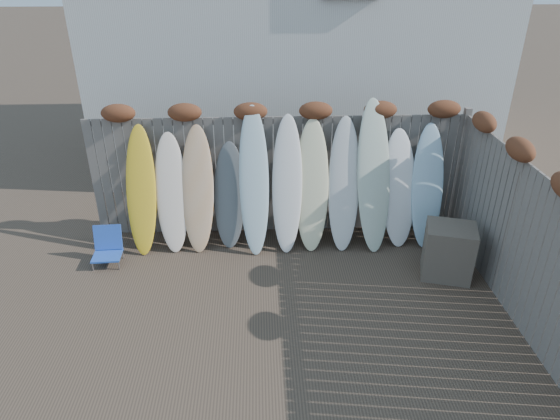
{
  "coord_description": "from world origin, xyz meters",
  "views": [
    {
      "loc": [
        -0.27,
        -5.08,
        4.32
      ],
      "look_at": [
        0.0,
        1.2,
        1.0
      ],
      "focal_mm": 32.0,
      "sensor_mm": 36.0,
      "label": 1
    }
  ],
  "objects_px": {
    "beach_chair": "(108,247)",
    "wooden_crate": "(448,251)",
    "lattice_panel": "(496,214)",
    "surfboard_0": "(141,191)"
  },
  "relations": [
    {
      "from": "lattice_panel",
      "to": "surfboard_0",
      "type": "bearing_deg",
      "value": -178.51
    },
    {
      "from": "beach_chair",
      "to": "wooden_crate",
      "type": "distance_m",
      "value": 5.11
    },
    {
      "from": "lattice_panel",
      "to": "wooden_crate",
      "type": "bearing_deg",
      "value": -154.8
    },
    {
      "from": "lattice_panel",
      "to": "surfboard_0",
      "type": "height_order",
      "value": "surfboard_0"
    },
    {
      "from": "wooden_crate",
      "to": "lattice_panel",
      "type": "relative_size",
      "value": 0.44
    },
    {
      "from": "wooden_crate",
      "to": "lattice_panel",
      "type": "distance_m",
      "value": 0.86
    },
    {
      "from": "lattice_panel",
      "to": "surfboard_0",
      "type": "distance_m",
      "value": 5.3
    },
    {
      "from": "beach_chair",
      "to": "lattice_panel",
      "type": "height_order",
      "value": "lattice_panel"
    },
    {
      "from": "beach_chair",
      "to": "wooden_crate",
      "type": "relative_size",
      "value": 0.7
    },
    {
      "from": "wooden_crate",
      "to": "lattice_panel",
      "type": "bearing_deg",
      "value": 14.64
    }
  ]
}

